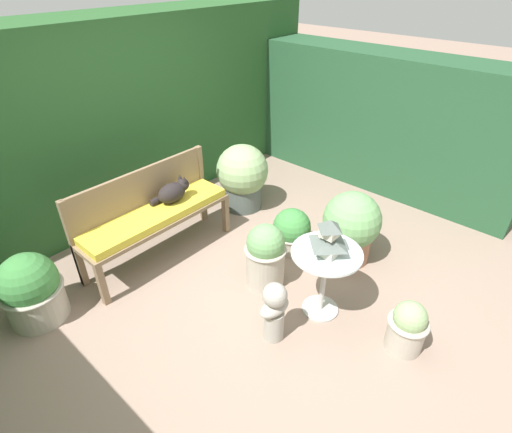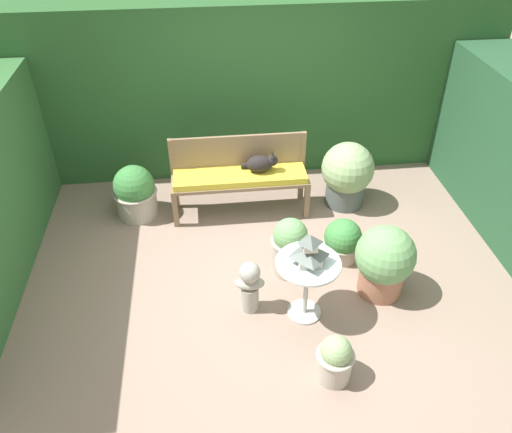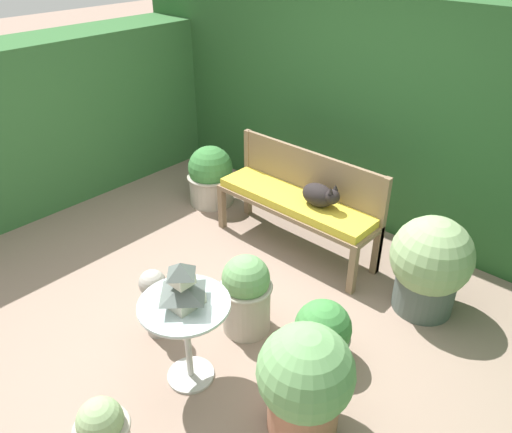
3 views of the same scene
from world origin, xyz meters
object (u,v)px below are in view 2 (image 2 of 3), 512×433
Objects in this scene: garden_bench at (240,179)px; potted_plant_hedge_corner at (135,193)px; potted_plant_bench_right at (335,359)px; potted_plant_bench_left at (347,174)px; potted_plant_table_far at (342,241)px; cat at (261,163)px; pagoda_birdhouse at (309,251)px; potted_plant_patio_mid at (290,246)px; patio_table at (307,274)px; potted_plant_path_edge at (384,261)px; garden_bust at (250,285)px.

garden_bench is 1.25m from potted_plant_hedge_corner.
potted_plant_bench_left is (0.73, 2.47, 0.19)m from potted_plant_bench_right.
cat is at bearing 128.33° from potted_plant_table_far.
potted_plant_hedge_corner is at bearing 125.56° from potted_plant_bench_right.
potted_plant_hedge_corner is 2.48m from potted_plant_table_far.
potted_plant_patio_mid is (-0.05, 0.61, -0.46)m from pagoda_birdhouse.
potted_plant_hedge_corner reaches higher than potted_plant_patio_mid.
garden_bench is 2.44× the size of patio_table.
potted_plant_path_edge is at bearing -25.08° from potted_plant_patio_mid.
garden_bench is 2.10× the size of potted_plant_path_edge.
garden_bench is 1.41m from potted_plant_table_far.
patio_table is 2.48m from potted_plant_hedge_corner.
potted_plant_bench_right is (0.32, -2.45, -0.43)m from cat.
pagoda_birdhouse is at bearing -74.81° from garden_bench.
patio_table is 1.01× the size of potted_plant_hedge_corner.
potted_plant_patio_mid is at bearing -128.16° from potted_plant_bench_left.
garden_bench is 1.58m from garden_bust.
potted_plant_table_far is (2.25, -1.04, -0.09)m from potted_plant_hedge_corner.
cat is at bearing 98.35° from potted_plant_patio_mid.
cat reaches higher than garden_bench.
garden_bust is at bearing -54.65° from potted_plant_hedge_corner.
potted_plant_patio_mid is at bearing -69.24° from garden_bench.
patio_table is 0.86× the size of potted_plant_path_edge.
potted_plant_patio_mid is at bearing 94.58° from pagoda_birdhouse.
garden_bench reaches higher than potted_plant_bench_right.
potted_plant_bench_left is at bearing 56.34° from garden_bust.
potted_plant_path_edge is (1.32, 0.09, 0.08)m from garden_bust.
potted_plant_patio_mid is (-0.89, -1.13, -0.09)m from potted_plant_bench_left.
pagoda_birdhouse is 0.55× the size of garden_bust.
potted_plant_path_edge reaches higher than garden_bench.
patio_table is at bearing -74.81° from garden_bench.
cat is 1.17m from potted_plant_patio_mid.
cat is 0.65× the size of potted_plant_hedge_corner.
garden_bench is at bearing -178.11° from potted_plant_bench_left.
potted_plant_hedge_corner is (-1.70, 1.80, -0.48)m from pagoda_birdhouse.
garden_bust is at bearing -133.45° from potted_plant_patio_mid.
potted_plant_bench_right is (0.11, -0.73, -0.28)m from patio_table.
pagoda_birdhouse is at bearing -46.59° from potted_plant_hedge_corner.
potted_plant_bench_left reaches higher than garden_bust.
cat is 0.74× the size of garden_bust.
garden_bust is (-0.05, -1.58, -0.16)m from garden_bench.
potted_plant_bench_right is at bearing -81.78° from pagoda_birdhouse.
patio_table is at bearing -115.72° from potted_plant_bench_left.
potted_plant_bench_left reaches higher than potted_plant_table_far.
garden_bust is 1.22× the size of potted_plant_bench_right.
potted_plant_path_edge is (1.02, -1.51, -0.26)m from cat.
potted_plant_bench_left is 1.05m from potted_plant_table_far.
cat is at bearing 85.55° from garden_bust.
potted_plant_bench_left is (0.03, 1.53, 0.03)m from potted_plant_path_edge.
pagoda_birdhouse is 2.52m from potted_plant_hedge_corner.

